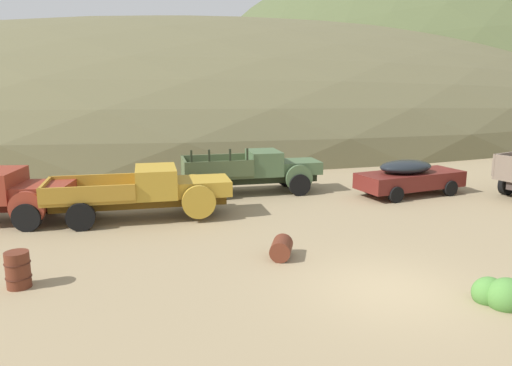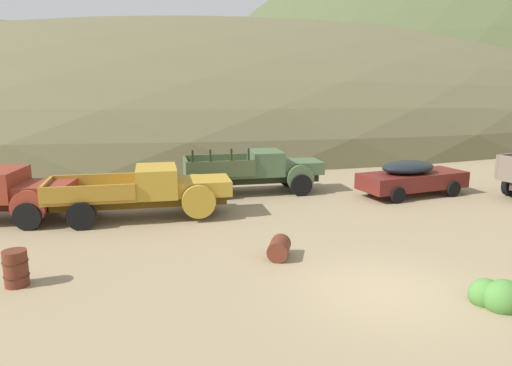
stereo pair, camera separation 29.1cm
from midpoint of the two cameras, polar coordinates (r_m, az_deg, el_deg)
The scene contains 10 objects.
ground_plane at distance 12.64m, azimuth 15.48°, elevation -11.99°, with size 300.00×300.00×0.00m, color #998460.
hill_far_left at distance 68.91m, azimuth -3.09°, elevation 7.77°, with size 117.47×83.90×24.34m, color brown.
hill_far_right at distance 90.07m, azimuth 19.76°, elevation 8.08°, with size 78.38×83.96×49.11m, color #4C5633.
truck_rust_red at distance 19.77m, azimuth -27.00°, elevation -1.16°, with size 6.23×3.78×1.89m.
truck_mustard at distance 18.49m, azimuth -11.30°, elevation -0.84°, with size 6.73×2.96×1.89m.
truck_weathered_green at distance 22.11m, azimuth 1.21°, elevation 1.44°, with size 6.30×2.79×2.16m.
car_oxblood at distance 22.75m, azimuth 18.24°, elevation 0.67°, with size 5.20×2.28×1.57m.
oil_drum_tipped at distance 14.23m, azimuth 3.27°, elevation -7.52°, with size 0.95×1.07×0.59m.
oil_drum_foreground at distance 13.63m, azimuth -25.43°, elevation -8.88°, with size 0.62×0.62×0.91m.
bush_between_trucks at distance 12.70m, azimuth 26.60°, elevation -11.66°, with size 1.02×1.13×0.86m.
Camera 2 is at (-6.52, -9.53, 5.04)m, focal length 34.65 mm.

